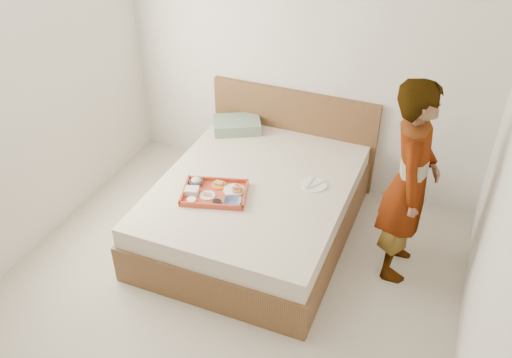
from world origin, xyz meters
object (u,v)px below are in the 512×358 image
object	(u,v)px
tray	(215,193)
person	(410,183)
bed	(255,208)
dinner_plate	(314,185)

from	to	relation	value
tray	person	distance (m)	1.54
tray	person	world-z (taller)	person
bed	tray	bearing A→B (deg)	-130.68
person	bed	bearing A→B (deg)	88.11
tray	person	xyz separation A→B (m)	(1.48, 0.32, 0.29)
bed	tray	size ratio (longest dim) A/B	3.84
bed	person	xyz separation A→B (m)	(1.24, 0.04, 0.58)
bed	tray	world-z (taller)	tray
dinner_plate	bed	bearing A→B (deg)	-161.41
dinner_plate	person	bearing A→B (deg)	-8.64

